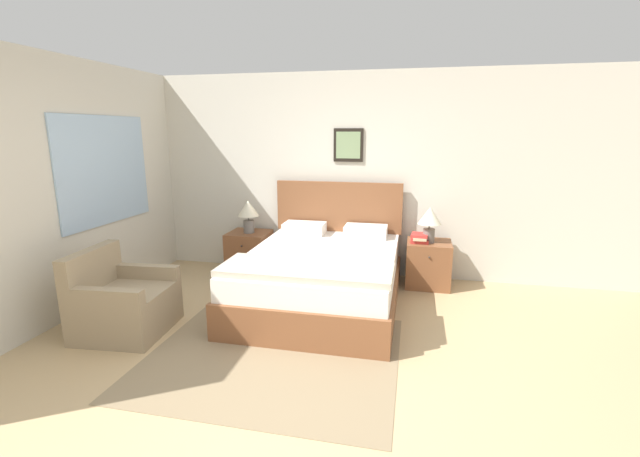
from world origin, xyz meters
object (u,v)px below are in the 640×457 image
(nightstand_by_door, at_px, (428,264))
(table_lamp_by_door, at_px, (430,219))
(bed, at_px, (321,275))
(table_lamp_near_window, at_px, (248,211))
(armchair, at_px, (123,304))
(nightstand_near_window, at_px, (249,252))

(nightstand_by_door, relative_size, table_lamp_by_door, 1.30)
(bed, height_order, table_lamp_near_window, bed)
(table_lamp_near_window, bearing_deg, armchair, -106.27)
(bed, height_order, table_lamp_by_door, bed)
(armchair, xyz_separation_m, nightstand_near_window, (0.53, 1.90, 0.00))
(bed, relative_size, table_lamp_near_window, 5.04)
(bed, relative_size, table_lamp_by_door, 5.04)
(nightstand_near_window, distance_m, table_lamp_by_door, 2.39)
(armchair, distance_m, nightstand_by_door, 3.43)
(bed, xyz_separation_m, table_lamp_by_door, (1.15, 0.80, 0.52))
(nightstand_near_window, relative_size, table_lamp_near_window, 1.30)
(armchair, height_order, table_lamp_near_window, table_lamp_near_window)
(bed, distance_m, table_lamp_near_window, 1.49)
(table_lamp_near_window, relative_size, table_lamp_by_door, 1.00)
(armchair, relative_size, nightstand_by_door, 1.49)
(nightstand_by_door, bearing_deg, bed, -144.78)
(armchair, height_order, nightstand_by_door, armchair)
(bed, xyz_separation_m, nightstand_near_window, (-1.17, 0.82, -0.04))
(bed, height_order, nightstand_near_window, bed)
(armchair, height_order, table_lamp_by_door, table_lamp_by_door)
(bed, distance_m, nightstand_by_door, 1.43)
(nightstand_near_window, bearing_deg, bed, -35.22)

